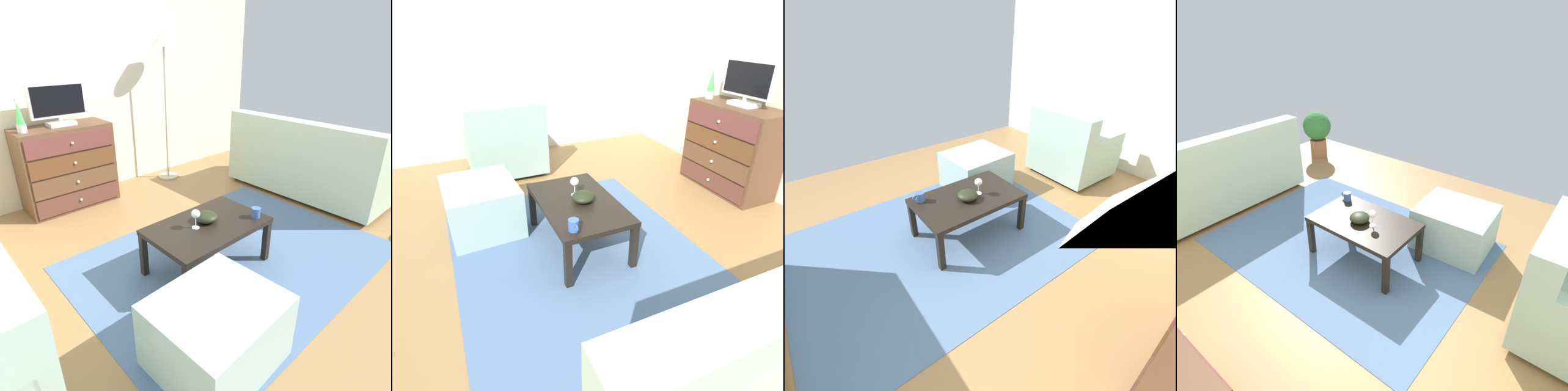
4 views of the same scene
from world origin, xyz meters
The scene contains 13 objects.
ground_plane centered at (0.00, 0.00, -0.03)m, with size 5.63×4.66×0.05m, color olive.
wall_accent_rear centered at (0.00, 2.09, 1.37)m, with size 5.63×0.12×2.73m, color beige.
area_rug centered at (0.20, -0.20, 0.00)m, with size 2.60×1.90×0.01m, color #465F80.
dresser centered at (-0.39, 1.78, 0.46)m, with size 0.99×0.49×0.92m.
tv centered at (-0.37, 1.80, 1.15)m, with size 0.59×0.18×0.44m.
lava_lamp centered at (-0.78, 1.73, 1.07)m, with size 0.09×0.09×0.33m.
coffee_table centered at (-0.06, -0.15, 0.36)m, with size 0.95×0.59×0.41m.
wine_glass centered at (-0.17, -0.13, 0.52)m, with size 0.07×0.07×0.16m.
mug centered at (0.31, -0.33, 0.45)m, with size 0.11×0.08×0.08m.
bowl_decorative centered at (-0.04, -0.11, 0.45)m, with size 0.18×0.18×0.08m, color black.
couch_large centered at (1.90, 0.14, 0.36)m, with size 0.85×1.88×0.94m.
ottoman centered at (-0.65, -0.83, 0.22)m, with size 0.70×0.60×0.44m, color #8AA5A2.
standing_lamp centered at (0.99, 1.73, 1.60)m, with size 0.32×0.32×1.87m.
Camera 1 is at (-1.67, -1.77, 1.70)m, focal length 30.21 mm.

